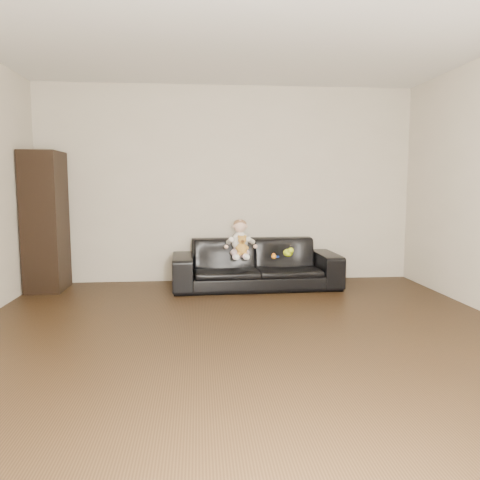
{
  "coord_description": "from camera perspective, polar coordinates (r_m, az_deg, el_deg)",
  "views": [
    {
      "loc": [
        -0.4,
        -3.55,
        1.3
      ],
      "look_at": [
        0.11,
        2.15,
        0.62
      ],
      "focal_mm": 35.0,
      "sensor_mm": 36.0,
      "label": 1
    }
  ],
  "objects": [
    {
      "name": "toy_rattle",
      "position": [
        5.7,
        4.13,
        -2.01
      ],
      "size": [
        0.08,
        0.08,
        0.06
      ],
      "primitive_type": "sphere",
      "rotation": [
        0.0,
        0.0,
        0.37
      ],
      "color": "orange",
      "rests_on": "sofa"
    },
    {
      "name": "baby",
      "position": [
        5.76,
        0.01,
        -0.12
      ],
      "size": [
        0.34,
        0.41,
        0.47
      ],
      "rotation": [
        0.0,
        0.0,
        -0.16
      ],
      "color": "silver",
      "rests_on": "sofa"
    },
    {
      "name": "toy_green",
      "position": [
        5.89,
        5.87,
        -1.56
      ],
      "size": [
        0.14,
        0.16,
        0.1
      ],
      "primitive_type": "ellipsoid",
      "rotation": [
        0.0,
        0.0,
        -0.16
      ],
      "color": "#C8E91B",
      "rests_on": "sofa"
    },
    {
      "name": "teddy_bear",
      "position": [
        5.62,
        0.25,
        -0.68
      ],
      "size": [
        0.16,
        0.16,
        0.24
      ],
      "rotation": [
        0.0,
        0.0,
        -0.39
      ],
      "color": "#BD8836",
      "rests_on": "sofa"
    },
    {
      "name": "floor",
      "position": [
        3.8,
        1.26,
        -13.19
      ],
      "size": [
        5.5,
        5.5,
        0.0
      ],
      "primitive_type": "plane",
      "color": "#302011",
      "rests_on": "ground"
    },
    {
      "name": "wall_front",
      "position": [
        0.9,
        21.55,
        6.55
      ],
      "size": [
        5.0,
        0.0,
        5.0
      ],
      "primitive_type": "plane",
      "rotation": [
        -1.57,
        0.0,
        0.0
      ],
      "color": "beige",
      "rests_on": "ground"
    },
    {
      "name": "cabinet",
      "position": [
        6.21,
        -22.63,
        2.09
      ],
      "size": [
        0.43,
        0.59,
        1.7
      ],
      "primitive_type": "cube",
      "rotation": [
        0.0,
        0.0,
        0.0
      ],
      "color": "black",
      "rests_on": "floor"
    },
    {
      "name": "wall_back",
      "position": [
        6.32,
        -1.51,
        6.76
      ],
      "size": [
        5.0,
        0.0,
        5.0
      ],
      "primitive_type": "plane",
      "rotation": [
        1.57,
        0.0,
        0.0
      ],
      "color": "beige",
      "rests_on": "ground"
    },
    {
      "name": "ceiling",
      "position": [
        3.81,
        1.38,
        26.75
      ],
      "size": [
        5.5,
        5.5,
        0.0
      ],
      "primitive_type": "plane",
      "rotation": [
        3.14,
        0.0,
        0.0
      ],
      "color": "beige",
      "rests_on": "ground"
    },
    {
      "name": "shelf_item",
      "position": [
        6.19,
        -22.61,
        5.63
      ],
      "size": [
        0.18,
        0.25,
        0.28
      ],
      "primitive_type": "cube",
      "rotation": [
        0.0,
        0.0,
        0.0
      ],
      "color": "silver",
      "rests_on": "cabinet"
    },
    {
      "name": "toy_blue_disc",
      "position": [
        5.85,
        4.3,
        -2.02
      ],
      "size": [
        0.13,
        0.13,
        0.01
      ],
      "primitive_type": "cylinder",
      "rotation": [
        0.0,
        0.0,
        0.28
      ],
      "color": "blue",
      "rests_on": "sofa"
    },
    {
      "name": "sofa",
      "position": [
        5.93,
        1.93,
        -2.9
      ],
      "size": [
        2.11,
        0.88,
        0.61
      ],
      "primitive_type": "imported",
      "rotation": [
        0.0,
        0.0,
        0.03
      ],
      "color": "black",
      "rests_on": "floor"
    }
  ]
}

